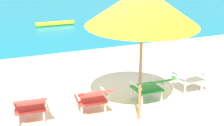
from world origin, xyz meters
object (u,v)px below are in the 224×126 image
(lounge_chair_far_left, at_px, (30,104))
(beach_umbrella_center, at_px, (142,6))
(lounge_chair_far_right, at_px, (193,76))
(lounge_chair_near_left, at_px, (93,96))
(swim_buoy, at_px, (55,24))
(lounge_chair_near_right, at_px, (151,86))

(lounge_chair_far_left, bearing_deg, beach_umbrella_center, -15.39)
(lounge_chair_far_right, bearing_deg, lounge_chair_far_left, -178.95)
(lounge_chair_near_left, bearing_deg, lounge_chair_far_right, 4.04)
(lounge_chair_far_left, bearing_deg, swim_buoy, 74.36)
(lounge_chair_near_left, bearing_deg, lounge_chair_far_left, 174.84)
(lounge_chair_near_right, bearing_deg, beach_umbrella_center, -137.89)
(swim_buoy, xyz_separation_m, lounge_chair_near_right, (0.07, -8.09, 0.31))
(lounge_chair_far_left, xyz_separation_m, beach_umbrella_center, (1.83, -0.50, 1.62))
(lounge_chair_near_right, distance_m, beach_umbrella_center, 1.75)
(swim_buoy, xyz_separation_m, beach_umbrella_center, (-0.41, -8.52, 1.93))
(lounge_chair_far_left, height_order, lounge_chair_near_right, same)
(swim_buoy, height_order, beach_umbrella_center, beach_umbrella_center)
(swim_buoy, bearing_deg, lounge_chair_far_right, -81.88)
(lounge_chair_near_left, bearing_deg, lounge_chair_near_right, 1.36)
(swim_buoy, relative_size, lounge_chair_far_right, 1.78)
(lounge_chair_near_left, xyz_separation_m, beach_umbrella_center, (0.73, -0.40, 1.62))
(lounge_chair_near_left, relative_size, lounge_chair_near_right, 1.03)
(lounge_chair_far_right, bearing_deg, beach_umbrella_center, -159.94)
(lounge_chair_far_left, bearing_deg, lounge_chair_far_right, 1.05)
(beach_umbrella_center, bearing_deg, swim_buoy, 87.22)
(lounge_chair_near_right, xyz_separation_m, lounge_chair_far_right, (1.07, 0.13, 0.00))
(lounge_chair_far_left, distance_m, lounge_chair_near_left, 1.10)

